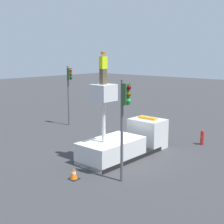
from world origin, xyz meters
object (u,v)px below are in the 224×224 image
(traffic_light_across, at_px, (69,84))
(bucket_truck, at_px, (125,142))
(traffic_light_pole, at_px, (124,111))
(traffic_cone_rear, at_px, (74,174))
(worker, at_px, (103,68))
(fire_hydrant, at_px, (202,137))

(traffic_light_across, bearing_deg, bucket_truck, -109.95)
(bucket_truck, distance_m, traffic_light_across, 9.78)
(bucket_truck, bearing_deg, traffic_light_pole, -141.11)
(traffic_cone_rear, bearing_deg, worker, 9.64)
(bucket_truck, relative_size, worker, 3.67)
(traffic_light_across, bearing_deg, fire_hydrant, -79.29)
(traffic_light_pole, bearing_deg, bucket_truck, 38.89)
(traffic_cone_rear, bearing_deg, bucket_truck, 5.66)
(traffic_light_across, bearing_deg, traffic_cone_rear, -129.85)
(bucket_truck, relative_size, traffic_light_across, 1.25)
(worker, bearing_deg, traffic_light_across, 60.01)
(traffic_light_pole, xyz_separation_m, traffic_cone_rear, (-1.39, 2.09, -3.25))
(traffic_light_pole, bearing_deg, worker, 63.68)
(worker, xyz_separation_m, fire_hydrant, (7.23, -2.49, -4.89))
(bucket_truck, xyz_separation_m, worker, (-1.89, 0.00, 4.54))
(bucket_truck, height_order, traffic_light_across, traffic_light_across)
(bucket_truck, xyz_separation_m, traffic_light_pole, (-3.14, -2.53, 2.68))
(traffic_light_pole, bearing_deg, traffic_light_across, 60.81)
(bucket_truck, bearing_deg, traffic_light_across, 70.05)
(traffic_light_pole, xyz_separation_m, fire_hydrant, (8.48, 0.04, -3.03))
(fire_hydrant, bearing_deg, worker, 160.98)
(fire_hydrant, xyz_separation_m, traffic_cone_rear, (-9.87, 2.04, -0.22))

